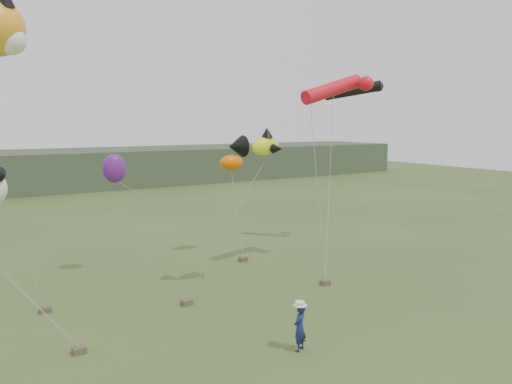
% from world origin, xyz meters
% --- Properties ---
extents(ground, '(120.00, 120.00, 0.00)m').
position_xyz_m(ground, '(0.00, 0.00, 0.00)').
color(ground, '#385123').
rests_on(ground, ground).
extents(headland, '(90.00, 13.00, 4.00)m').
position_xyz_m(headland, '(-3.11, 44.69, 1.92)').
color(headland, '#2D3D28').
rests_on(headland, ground).
extents(festival_attendant, '(0.65, 0.58, 1.50)m').
position_xyz_m(festival_attendant, '(-0.62, -0.54, 0.75)').
color(festival_attendant, '#152151').
rests_on(festival_attendant, ground).
extents(sandbag_anchors, '(11.40, 6.54, 0.21)m').
position_xyz_m(sandbag_anchors, '(-1.64, 5.60, 0.10)').
color(sandbag_anchors, brown).
rests_on(sandbag_anchors, ground).
extents(fish_kite, '(2.37, 1.57, 1.21)m').
position_xyz_m(fish_kite, '(1.19, 5.06, 6.15)').
color(fish_kite, yellow).
rests_on(fish_kite, ground).
extents(tube_kites, '(7.53, 5.21, 1.56)m').
position_xyz_m(tube_kites, '(8.01, 7.11, 8.77)').
color(tube_kites, black).
rests_on(tube_kites, ground).
extents(misc_kites, '(7.55, 1.27, 1.30)m').
position_xyz_m(misc_kites, '(-0.29, 10.33, 5.00)').
color(misc_kites, '#EF6000').
rests_on(misc_kites, ground).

